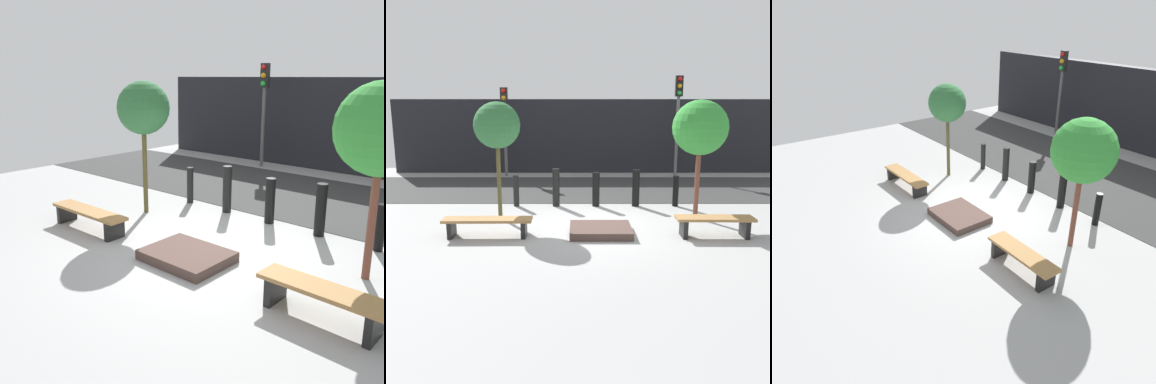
% 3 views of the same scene
% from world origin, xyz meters
% --- Properties ---
extents(ground_plane, '(18.00, 18.00, 0.00)m').
position_xyz_m(ground_plane, '(0.00, 0.00, 0.00)').
color(ground_plane, '#9E9E9E').
extents(road_strip, '(18.00, 4.35, 0.01)m').
position_xyz_m(road_strip, '(0.00, 4.42, 0.01)').
color(road_strip, '#343434').
rests_on(road_strip, ground).
extents(building_facade, '(16.20, 0.50, 3.01)m').
position_xyz_m(building_facade, '(0.00, 7.95, 1.50)').
color(building_facade, black).
rests_on(building_facade, ground).
extents(bench_left, '(1.97, 0.46, 0.42)m').
position_xyz_m(bench_left, '(-2.52, -0.81, 0.31)').
color(bench_left, black).
rests_on(bench_left, ground).
extents(bench_right, '(1.72, 0.48, 0.45)m').
position_xyz_m(bench_right, '(2.52, -0.81, 0.33)').
color(bench_right, black).
rests_on(bench_right, ground).
extents(planter_bed, '(1.39, 1.11, 0.17)m').
position_xyz_m(planter_bed, '(0.00, -0.61, 0.09)').
color(planter_bed, '#4F3A34').
rests_on(planter_bed, ground).
extents(tree_behind_left_bench, '(1.15, 1.15, 2.95)m').
position_xyz_m(tree_behind_left_bench, '(-2.52, 0.75, 2.35)').
color(tree_behind_left_bench, '#4D4723').
rests_on(tree_behind_left_bench, ground).
extents(tree_behind_right_bench, '(1.37, 1.37, 3.00)m').
position_xyz_m(tree_behind_right_bench, '(2.52, 0.75, 2.30)').
color(tree_behind_right_bench, brown).
rests_on(tree_behind_right_bench, ground).
extents(bollard_far_left, '(0.16, 0.16, 0.89)m').
position_xyz_m(bollard_far_left, '(-2.28, 2.00, 0.44)').
color(bollard_far_left, black).
rests_on(bollard_far_left, ground).
extents(bollard_left, '(0.20, 0.20, 1.08)m').
position_xyz_m(bollard_left, '(-1.14, 2.00, 0.54)').
color(bollard_left, black).
rests_on(bollard_left, ground).
extents(bollard_center, '(0.21, 0.21, 0.98)m').
position_xyz_m(bollard_center, '(0.00, 2.00, 0.49)').
color(bollard_center, black).
rests_on(bollard_center, ground).
extents(bollard_right, '(0.21, 0.21, 1.05)m').
position_xyz_m(bollard_right, '(1.14, 2.00, 0.53)').
color(bollard_right, black).
rests_on(bollard_right, ground).
extents(bollard_far_right, '(0.17, 0.17, 0.87)m').
position_xyz_m(bollard_far_right, '(2.28, 2.00, 0.44)').
color(bollard_far_right, black).
rests_on(bollard_far_right, ground).
extents(traffic_light_west, '(0.28, 0.27, 3.45)m').
position_xyz_m(traffic_light_west, '(-3.36, 6.88, 2.39)').
color(traffic_light_west, '#545454').
rests_on(traffic_light_west, ground).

